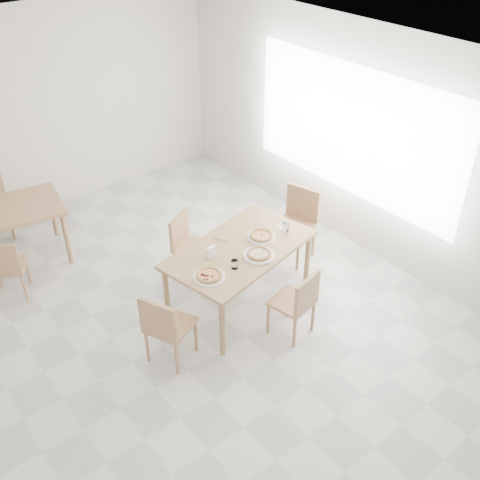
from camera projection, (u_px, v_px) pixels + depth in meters
room at (351, 131)px, 6.76m from camera, size 7.28×7.00×7.00m
main_table at (240, 253)px, 6.07m from camera, size 1.79×1.24×0.75m
chair_south at (298, 301)px, 5.74m from camera, size 0.46×0.46×0.80m
chair_north at (187, 242)px, 6.63m from camera, size 0.53×0.53×0.80m
chair_west at (165, 325)px, 5.41m from camera, size 0.54×0.54×0.83m
chair_east at (297, 219)px, 6.94m from camera, size 0.56×0.56×0.91m
plate_margherita at (261, 237)px, 6.18m from camera, size 0.31×0.31×0.02m
plate_mushroom at (259, 255)px, 5.89m from camera, size 0.34×0.34×0.02m
plate_pepperoni at (209, 277)px, 5.59m from camera, size 0.32×0.32×0.02m
pizza_margherita at (261, 235)px, 6.17m from camera, size 0.28×0.28×0.03m
pizza_mushroom at (259, 254)px, 5.88m from camera, size 0.31×0.31×0.03m
pizza_pepperoni at (209, 275)px, 5.57m from camera, size 0.31×0.31×0.03m
tumbler_a at (234, 264)px, 5.70m from camera, size 0.07×0.07×0.10m
tumbler_b at (286, 227)px, 6.28m from camera, size 0.08×0.08×0.10m
napkin_holder at (211, 252)px, 5.85m from camera, size 0.12×0.07×0.13m
fork_a at (283, 229)px, 6.32m from camera, size 0.02×0.18×0.01m
fork_b at (220, 240)px, 6.15m from camera, size 0.11×0.18×0.01m
chair_back_s at (5, 266)px, 6.24m from camera, size 0.53×0.53×0.80m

